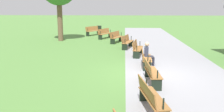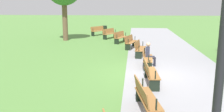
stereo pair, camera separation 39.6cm
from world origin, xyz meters
name	(u,v)px [view 2 (the right image)]	position (x,y,z in m)	size (l,w,h in m)	color
ground_plane	(150,74)	(0.00, 0.00, 0.00)	(120.00, 120.00, 0.00)	#54843D
path_paving	(179,75)	(0.00, 1.25, 0.00)	(43.51, 4.67, 0.01)	#939399
bench_0	(98,31)	(-13.61, -4.31, 0.47)	(1.75, 1.42, 0.89)	#996633
bench_1	(110,33)	(-11.37, -2.94, 0.47)	(1.81, 1.27, 0.89)	#996633
bench_2	(120,37)	(-8.99, -1.82, 0.47)	(1.84, 1.12, 0.89)	#996633
bench_3	(130,42)	(-6.50, -0.97, 0.47)	(1.86, 0.95, 0.89)	#996633
bench_4	(139,48)	(-3.93, -0.39, 0.47)	(1.85, 0.76, 0.89)	#996633
bench_5	(146,58)	(-1.32, -0.11, 0.47)	(1.82, 0.57, 0.89)	#996633
bench_6	(150,72)	(1.32, -0.11, 0.47)	(1.82, 0.57, 0.89)	#996633
bench_7	(145,97)	(3.93, -0.39, 0.47)	(1.85, 0.76, 0.89)	#996633
person_seated	(150,53)	(-1.57, 0.05, 0.64)	(0.34, 0.53, 1.20)	#2D3347
lamp_post	(223,40)	(7.72, 0.20, 2.65)	(0.32, 0.32, 3.78)	black
trash_bin	(105,29)	(-15.56, -3.89, 0.40)	(0.51, 0.51, 0.80)	black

